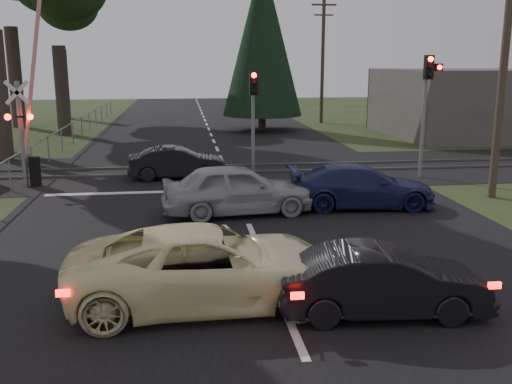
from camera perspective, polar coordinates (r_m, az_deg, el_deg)
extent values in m
plane|color=#2A3719|center=(12.46, 1.31, -8.08)|extent=(120.00, 120.00, 0.00)
cube|color=black|center=(22.03, -2.62, 1.23)|extent=(14.00, 100.00, 0.01)
cube|color=black|center=(23.98, -3.02, 2.19)|extent=(120.00, 8.00, 0.01)
cube|color=silver|center=(20.27, -2.19, 0.23)|extent=(13.00, 0.35, 0.00)
cube|color=#59544C|center=(23.19, -2.87, 1.94)|extent=(120.00, 0.12, 0.10)
cube|color=#59544C|center=(24.76, -3.17, 2.64)|extent=(120.00, 0.12, 0.10)
cylinder|color=slate|center=(22.20, -22.38, 5.32)|extent=(0.18, 0.18, 3.80)
cube|color=white|center=(21.98, -22.79, 9.16)|extent=(0.88, 0.03, 0.88)
cube|color=white|center=(21.98, -22.79, 9.16)|extent=(0.88, 0.03, 0.88)
cube|color=black|center=(22.06, -22.58, 6.97)|extent=(0.90, 0.06, 0.06)
sphere|color=#FF0C07|center=(22.09, -23.58, 6.89)|extent=(0.22, 0.22, 0.22)
sphere|color=#FF0C07|center=(21.89, -21.66, 7.01)|extent=(0.22, 0.22, 0.22)
cube|color=black|center=(22.31, -21.22, 1.94)|extent=(0.35, 0.25, 1.10)
cube|color=red|center=(21.92, -21.45, 10.84)|extent=(1.16, 0.10, 5.93)
cylinder|color=slate|center=(23.19, 16.33, 6.06)|extent=(0.14, 0.14, 3.80)
cube|color=black|center=(22.88, 16.89, 11.85)|extent=(0.32, 0.24, 0.90)
sphere|color=#FF0C07|center=(22.76, 17.07, 12.59)|extent=(0.20, 0.20, 0.20)
sphere|color=black|center=(22.76, 17.02, 11.84)|extent=(0.18, 0.18, 0.18)
sphere|color=black|center=(22.77, 16.97, 11.08)|extent=(0.18, 0.18, 0.18)
cube|color=black|center=(23.04, 17.77, 11.79)|extent=(0.28, 0.22, 0.28)
sphere|color=#FF0C07|center=(22.93, 17.90, 11.78)|extent=(0.18, 0.18, 0.18)
cylinder|color=slate|center=(22.65, -0.30, 5.66)|extent=(0.14, 0.14, 3.20)
cube|color=black|center=(22.31, -0.25, 10.83)|extent=(0.32, 0.24, 0.90)
sphere|color=#FF0C07|center=(22.17, -0.20, 11.60)|extent=(0.20, 0.20, 0.20)
sphere|color=black|center=(22.18, -0.20, 10.82)|extent=(0.18, 0.18, 0.18)
sphere|color=black|center=(22.19, -0.20, 10.05)|extent=(0.18, 0.18, 0.18)
cylinder|color=#4C3D2D|center=(20.29, 23.57, 11.98)|extent=(0.26, 0.26, 9.00)
cylinder|color=#4C3D2D|center=(42.75, 6.68, 12.89)|extent=(0.26, 0.26, 9.00)
cube|color=#4C3D2D|center=(42.93, 6.82, 18.10)|extent=(1.80, 0.12, 0.12)
cube|color=#4C3D2D|center=(42.87, 6.79, 17.17)|extent=(1.40, 0.10, 0.10)
cylinder|color=#4C3D2D|center=(67.29, 1.42, 12.96)|extent=(0.26, 0.26, 9.00)
cube|color=#4C3D2D|center=(67.40, 1.44, 16.27)|extent=(1.80, 0.12, 0.12)
cube|color=#4C3D2D|center=(67.36, 1.43, 15.68)|extent=(1.40, 0.10, 0.10)
cylinder|color=#473D33|center=(37.25, -18.84, 9.53)|extent=(0.80, 0.80, 5.40)
cylinder|color=#473D33|center=(43.00, -22.93, 10.48)|extent=(0.89, 0.89, 6.75)
cylinder|color=#473D33|center=(48.42, -18.68, 10.17)|extent=(0.80, 0.80, 5.40)
cylinder|color=#473D33|center=(38.02, 0.61, 7.70)|extent=(0.50, 0.50, 2.00)
cone|color=black|center=(37.90, 0.63, 15.25)|extent=(5.20, 5.20, 10.00)
cube|color=#59514C|center=(38.98, 23.36, 8.26)|extent=(14.00, 10.00, 4.00)
imported|color=#F4EDAF|center=(10.76, -4.67, -7.43)|extent=(5.32, 2.58, 1.46)
imported|color=black|center=(10.56, 12.48, -8.77)|extent=(3.84, 1.59, 1.24)
imported|color=#A1A4A8|center=(16.94, -1.88, 0.29)|extent=(4.62, 2.22, 1.52)
imported|color=#191F4D|center=(18.06, 10.45, 0.55)|extent=(4.70, 2.23, 1.32)
imported|color=black|center=(22.38, -7.88, 2.90)|extent=(3.77, 1.40, 1.23)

